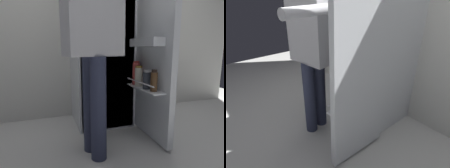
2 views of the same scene
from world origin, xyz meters
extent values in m
plane|color=silver|center=(0.00, 0.00, 0.00)|extent=(5.98, 5.98, 0.00)
cube|color=silver|center=(0.00, 0.90, 1.22)|extent=(4.40, 0.10, 2.45)
cube|color=silver|center=(0.00, 0.55, 0.90)|extent=(0.59, 0.60, 1.80)
cube|color=white|center=(0.00, 0.25, 0.90)|extent=(0.55, 0.01, 1.76)
cube|color=white|center=(0.00, 0.30, 1.04)|extent=(0.51, 0.09, 0.01)
cube|color=silver|center=(0.32, -0.04, 0.90)|extent=(0.06, 0.59, 1.73)
cube|color=white|center=(0.24, -0.04, 0.49)|extent=(0.12, 0.49, 0.01)
cylinder|color=silver|center=(0.18, -0.04, 0.55)|extent=(0.01, 0.47, 0.01)
cube|color=white|center=(0.24, -0.04, 0.89)|extent=(0.11, 0.42, 0.07)
cylinder|color=brown|center=(0.24, -0.19, 0.58)|extent=(0.06, 0.06, 0.16)
cylinder|color=black|center=(0.24, -0.19, 0.66)|extent=(0.04, 0.04, 0.02)
cylinder|color=#333842|center=(0.24, -0.09, 0.57)|extent=(0.07, 0.07, 0.15)
cylinder|color=silver|center=(0.24, -0.09, 0.65)|extent=(0.05, 0.05, 0.02)
cylinder|color=#EDE5CC|center=(0.23, 0.05, 0.58)|extent=(0.07, 0.07, 0.17)
cylinder|color=#B78933|center=(0.23, 0.05, 0.68)|extent=(0.06, 0.06, 0.02)
cylinder|color=#DB4C47|center=(0.24, 0.13, 0.60)|extent=(0.07, 0.07, 0.21)
cylinder|color=#B22D28|center=(0.24, 0.13, 0.71)|extent=(0.06, 0.06, 0.02)
cylinder|color=red|center=(0.14, 0.30, 1.09)|extent=(0.09, 0.09, 0.10)
cylinder|color=#2D334C|center=(-0.26, -0.06, 0.39)|extent=(0.12, 0.12, 0.79)
cylinder|color=#2D334C|center=(-0.23, -0.21, 0.39)|extent=(0.12, 0.12, 0.79)
cube|color=silver|center=(-0.25, -0.13, 1.07)|extent=(0.44, 0.29, 0.56)
cylinder|color=silver|center=(-0.28, 0.07, 1.04)|extent=(0.08, 0.08, 0.53)
camera|label=1|loc=(-0.59, -1.50, 0.84)|focal=30.18mm
camera|label=2|loc=(1.28, -1.07, 1.46)|focal=31.37mm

